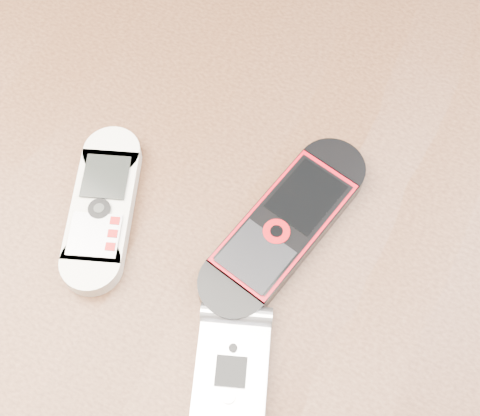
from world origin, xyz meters
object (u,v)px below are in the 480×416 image
at_px(table, 235,262).
at_px(nokia_white, 102,207).
at_px(nokia_black_red, 284,226).
at_px(motorola_razr, 231,378).

bearing_deg(table, nokia_white, -153.19).
distance_m(table, nokia_black_red, 0.12).
bearing_deg(nokia_black_red, table, -165.16).
height_order(table, nokia_white, nokia_white).
height_order(table, nokia_black_red, nokia_black_red).
relative_size(table, motorola_razr, 12.42).
bearing_deg(nokia_white, table, 4.88).
relative_size(nokia_white, motorola_razr, 1.42).
xyz_separation_m(table, nokia_white, (-0.09, -0.04, 0.11)).
bearing_deg(nokia_black_red, motorola_razr, -70.97).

